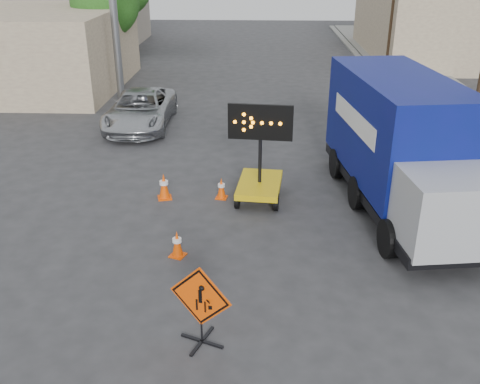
# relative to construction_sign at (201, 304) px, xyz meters

# --- Properties ---
(ground) EXTENTS (100.00, 100.00, 0.00)m
(ground) POSITION_rel_construction_sign_xyz_m (0.53, 0.22, -0.89)
(ground) COLOR #2D2D30
(ground) RESTS_ON ground
(curb_right) EXTENTS (0.40, 60.00, 0.12)m
(curb_right) POSITION_rel_construction_sign_xyz_m (7.73, 15.22, -0.83)
(curb_right) COLOR gray
(curb_right) RESTS_ON ground
(sidewalk_right) EXTENTS (4.00, 60.00, 0.15)m
(sidewalk_right) POSITION_rel_construction_sign_xyz_m (10.03, 15.22, -0.81)
(sidewalk_right) COLOR gray
(sidewalk_right) RESTS_ON ground
(storefront_left_far) EXTENTS (12.00, 10.00, 4.40)m
(storefront_left_far) POSITION_rel_construction_sign_xyz_m (-14.47, 34.22, 1.31)
(storefront_left_far) COLOR gray
(storefront_left_far) RESTS_ON ground
(building_right_far) EXTENTS (10.00, 14.00, 4.60)m
(building_right_far) POSITION_rel_construction_sign_xyz_m (13.53, 30.22, 1.41)
(building_right_far) COLOR #C6B18F
(building_right_far) RESTS_ON ground
(tree_left_near) EXTENTS (3.71, 3.71, 6.03)m
(tree_left_near) POSITION_rel_construction_sign_xyz_m (-7.47, 22.22, 3.28)
(tree_left_near) COLOR #48311F
(tree_left_near) RESTS_ON ground
(construction_sign) EXTENTS (1.18, 0.85, 1.68)m
(construction_sign) POSITION_rel_construction_sign_xyz_m (0.00, 0.00, 0.00)
(construction_sign) COLOR black
(construction_sign) RESTS_ON ground
(arrow_board) EXTENTS (1.84, 2.16, 2.91)m
(arrow_board) POSITION_rel_construction_sign_xyz_m (1.06, 6.47, -0.24)
(arrow_board) COLOR gold
(arrow_board) RESTS_ON ground
(pickup_truck) EXTENTS (2.56, 5.39, 1.48)m
(pickup_truck) POSITION_rel_construction_sign_xyz_m (-3.94, 13.42, -0.15)
(pickup_truck) COLOR #AFB2B7
(pickup_truck) RESTS_ON ground
(box_truck) EXTENTS (3.25, 8.00, 3.68)m
(box_truck) POSITION_rel_construction_sign_xyz_m (4.97, 6.08, 0.78)
(box_truck) COLOR black
(box_truck) RESTS_ON ground
(cone_a) EXTENTS (0.45, 0.45, 0.69)m
(cone_a) POSITION_rel_construction_sign_xyz_m (-0.92, 3.11, -0.55)
(cone_a) COLOR #F24905
(cone_a) RESTS_ON ground
(cone_b) EXTENTS (0.49, 0.49, 0.80)m
(cone_b) POSITION_rel_construction_sign_xyz_m (-1.79, 6.39, -0.49)
(cone_b) COLOR #F24905
(cone_b) RESTS_ON ground
(cone_c) EXTENTS (0.38, 0.38, 0.65)m
(cone_c) POSITION_rel_construction_sign_xyz_m (-0.08, 6.48, -0.56)
(cone_c) COLOR #F24905
(cone_c) RESTS_ON ground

